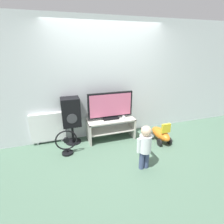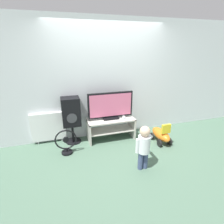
# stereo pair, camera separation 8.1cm
# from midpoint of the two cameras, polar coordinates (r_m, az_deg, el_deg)

# --- Properties ---
(ground_plane) EXTENTS (16.00, 16.00, 0.00)m
(ground_plane) POSITION_cam_midpoint_polar(r_m,az_deg,el_deg) (3.94, 1.17, -10.04)
(ground_plane) COLOR #4C6B56
(wall_back) EXTENTS (10.00, 0.06, 2.60)m
(wall_back) POSITION_cam_midpoint_polar(r_m,az_deg,el_deg) (3.96, -1.08, 10.29)
(wall_back) COLOR silver
(wall_back) RESTS_ON ground_plane
(tv_stand) EXTENTS (1.06, 0.44, 0.49)m
(tv_stand) POSITION_cam_midpoint_polar(r_m,az_deg,el_deg) (3.98, 0.21, -4.49)
(tv_stand) COLOR beige
(tv_stand) RESTS_ON ground_plane
(television) EXTENTS (1.00, 0.20, 0.61)m
(television) POSITION_cam_midpoint_polar(r_m,az_deg,el_deg) (3.82, 0.13, 1.95)
(television) COLOR black
(television) RESTS_ON tv_stand
(game_console) EXTENTS (0.04, 0.18, 0.05)m
(game_console) POSITION_cam_midpoint_polar(r_m,az_deg,el_deg) (3.98, 4.27, -1.51)
(game_console) COLOR white
(game_console) RESTS_ON tv_stand
(remote_primary) EXTENTS (0.07, 0.13, 0.03)m
(remote_primary) POSITION_cam_midpoint_polar(r_m,az_deg,el_deg) (3.70, -3.66, -3.49)
(remote_primary) COLOR white
(remote_primary) RESTS_ON tv_stand
(child) EXTENTS (0.31, 0.46, 0.81)m
(child) POSITION_cam_midpoint_polar(r_m,az_deg,el_deg) (3.02, 11.14, -10.27)
(child) COLOR #3F4C72
(child) RESTS_ON ground_plane
(speaker_tower) EXTENTS (0.38, 0.34, 1.03)m
(speaker_tower) POSITION_cam_midpoint_polar(r_m,az_deg,el_deg) (3.78, -12.62, -0.30)
(speaker_tower) COLOR black
(speaker_tower) RESTS_ON ground_plane
(floor_fan) EXTENTS (0.42, 0.22, 0.52)m
(floor_fan) POSITION_cam_midpoint_polar(r_m,az_deg,el_deg) (3.58, -14.10, -9.80)
(floor_fan) COLOR black
(floor_fan) RESTS_ON ground_plane
(ride_on_toy) EXTENTS (0.29, 0.61, 0.50)m
(ride_on_toy) POSITION_cam_midpoint_polar(r_m,az_deg,el_deg) (4.04, 16.26, -7.04)
(ride_on_toy) COLOR orange
(ride_on_toy) RESTS_ON ground_plane
(radiator) EXTENTS (0.71, 0.08, 0.69)m
(radiator) POSITION_cam_midpoint_polar(r_m,az_deg,el_deg) (4.03, -19.50, -4.57)
(radiator) COLOR white
(radiator) RESTS_ON ground_plane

